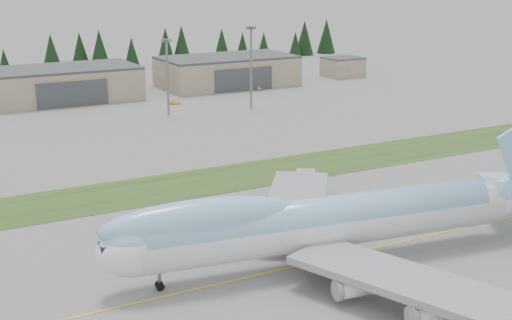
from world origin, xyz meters
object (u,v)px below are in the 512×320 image
service_vehicle_b (174,104)px  service_vehicle_c (258,90)px  boeing_747_freighter (326,221)px  hangar_right (227,71)px  hangar_center (62,84)px

service_vehicle_b → service_vehicle_c: (36.64, 10.80, 0.00)m
boeing_747_freighter → hangar_right: boeing_747_freighter is taller
hangar_center → service_vehicle_b: size_ratio=11.80×
boeing_747_freighter → hangar_center: boeing_747_freighter is taller
boeing_747_freighter → hangar_right: size_ratio=1.60×
boeing_747_freighter → service_vehicle_b: size_ratio=18.91×
boeing_747_freighter → service_vehicle_c: (64.34, 137.86, -6.65)m
service_vehicle_b → service_vehicle_c: service_vehicle_b is taller
boeing_747_freighter → service_vehicle_b: boeing_747_freighter is taller
boeing_747_freighter → service_vehicle_c: size_ratio=16.72×
hangar_center → service_vehicle_c: (65.82, -13.02, -5.39)m
boeing_747_freighter → hangar_center: 150.89m
service_vehicle_c → service_vehicle_b: bearing=-149.8°
service_vehicle_b → service_vehicle_c: bearing=-42.2°
hangar_right → service_vehicle_b: size_ratio=11.80×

